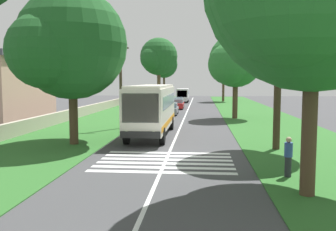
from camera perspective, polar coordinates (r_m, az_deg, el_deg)
name	(u,v)px	position (r m, az deg, el deg)	size (l,w,h in m)	color
ground	(167,158)	(20.05, -0.15, -6.39)	(160.00, 160.00, 0.00)	#424244
grass_verge_left	(95,123)	(36.18, -11.04, -1.19)	(120.00, 8.00, 0.04)	#2D6628
grass_verge_right	(272,125)	(35.38, 15.44, -1.43)	(120.00, 8.00, 0.04)	#2D6628
centre_line	(181,124)	(34.83, 2.05, -1.37)	(110.00, 0.16, 0.01)	silver
coach_bus	(152,107)	(27.70, -2.41, 1.34)	(11.16, 2.62, 3.73)	silver
zebra_crossing	(165,161)	(19.11, -0.41, -6.97)	(4.95, 6.80, 0.01)	silver
trailing_car_0	(170,109)	(44.62, 0.34, 0.97)	(4.30, 1.78, 1.43)	gray
trailing_car_1	(177,104)	(53.85, 1.44, 1.72)	(4.30, 1.78, 1.43)	#B21E1E
trailing_car_2	(178,102)	(59.24, 1.45, 2.05)	(4.30, 1.78, 1.43)	#B7A893
trailing_minibus_0	(183,94)	(70.18, 2.26, 3.28)	(6.00, 2.14, 2.53)	silver
roadside_tree_left_1	(163,65)	(80.40, -0.70, 7.64)	(6.72, 5.71, 10.26)	#4C3826
roadside_tree_left_2	(71,48)	(24.80, -14.55, 9.87)	(8.60, 6.89, 9.73)	#4C3826
roadside_tree_left_3	(158,57)	(63.43, -1.56, 8.79)	(7.09, 6.24, 11.12)	brown
roadside_tree_right_0	(223,65)	(72.95, 8.34, 7.64)	(6.12, 5.00, 9.69)	#4C3826
roadside_tree_right_1	(234,62)	(40.45, 9.94, 7.96)	(6.80, 5.77, 8.94)	#4C3826
roadside_tree_right_3	(277,8)	(23.16, 16.25, 15.35)	(6.53, 5.77, 11.17)	#3D2D1E
utility_pole	(121,83)	(31.78, -7.18, 4.87)	(0.24, 1.40, 7.31)	#473828
roadside_wall	(77,113)	(41.89, -13.64, 0.40)	(70.00, 0.40, 1.07)	#B2A893
roadside_building	(0,87)	(41.37, -24.16, 3.92)	(12.40, 7.54, 6.70)	tan
pedestrian	(288,156)	(16.61, 17.78, -5.93)	(0.34, 0.34, 1.69)	#26262D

